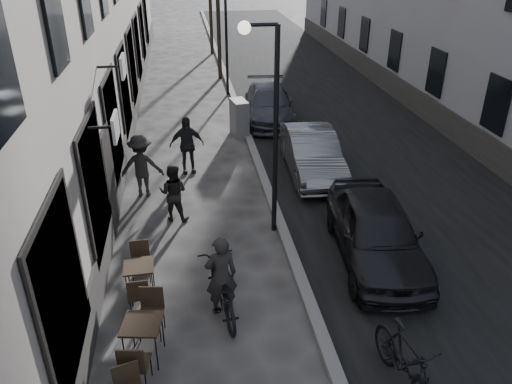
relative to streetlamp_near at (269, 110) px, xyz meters
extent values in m
cube|color=black|center=(4.02, 10.00, -3.16)|extent=(7.30, 60.00, 0.00)
cube|color=slate|center=(0.37, 10.00, -3.10)|extent=(0.25, 60.00, 0.12)
cylinder|color=black|center=(0.17, 0.00, -0.66)|extent=(0.12, 0.12, 5.00)
cylinder|color=black|center=(-0.18, 0.00, 1.84)|extent=(0.70, 0.08, 0.08)
sphere|color=#FFF2CC|center=(-0.53, 0.00, 1.79)|extent=(0.28, 0.28, 0.28)
cylinder|color=black|center=(0.17, 12.00, -0.66)|extent=(0.12, 0.12, 5.00)
cylinder|color=black|center=(0.07, 15.00, -1.21)|extent=(0.20, 0.20, 3.90)
cylinder|color=black|center=(0.07, 21.00, -1.21)|extent=(0.20, 0.20, 3.90)
cube|color=#2F2015|center=(-2.83, -3.89, -2.38)|extent=(0.76, 0.76, 0.04)
cylinder|color=black|center=(-3.15, -4.11, -2.78)|extent=(0.03, 0.03, 0.76)
cylinder|color=black|center=(-2.61, -4.20, -2.78)|extent=(0.03, 0.03, 0.76)
cylinder|color=black|center=(-3.05, -3.57, -2.78)|extent=(0.03, 0.03, 0.76)
cylinder|color=black|center=(-2.51, -3.67, -2.78)|extent=(0.03, 0.03, 0.76)
cube|color=#2F2015|center=(-3.00, -2.10, -2.44)|extent=(0.62, 0.62, 0.04)
cylinder|color=black|center=(-3.24, -2.36, -2.81)|extent=(0.02, 0.02, 0.70)
cylinder|color=black|center=(-2.74, -2.34, -2.81)|extent=(0.02, 0.02, 0.70)
cylinder|color=black|center=(-3.26, -1.86, -2.81)|extent=(0.02, 0.02, 0.70)
cylinder|color=black|center=(-2.75, -1.84, -2.81)|extent=(0.02, 0.02, 0.70)
cube|color=slate|center=(0.09, 6.70, -2.49)|extent=(0.65, 0.97, 1.34)
imported|color=black|center=(-1.38, -2.86, -2.63)|extent=(0.97, 2.08, 1.05)
imported|color=#272422|center=(-1.38, -2.86, -2.30)|extent=(0.68, 0.50, 1.72)
imported|color=black|center=(-2.29, 0.93, -2.39)|extent=(0.89, 0.78, 1.54)
imported|color=#282623|center=(-3.15, 2.42, -2.25)|extent=(1.22, 0.75, 1.82)
imported|color=black|center=(-1.87, 3.79, -2.25)|extent=(1.11, 0.56, 1.82)
imported|color=black|center=(2.22, -1.56, -2.43)|extent=(2.15, 4.44, 1.46)
imported|color=gray|center=(1.92, 3.14, -2.48)|extent=(1.59, 4.17, 1.36)
imported|color=#3C3F47|center=(1.47, 8.28, -2.51)|extent=(2.20, 4.60, 1.30)
imported|color=black|center=(1.37, -5.18, -2.58)|extent=(0.79, 2.00, 1.17)
camera|label=1|loc=(-1.85, -10.58, 3.52)|focal=35.00mm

